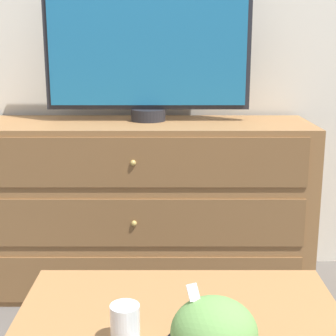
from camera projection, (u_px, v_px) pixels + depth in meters
name	position (u px, v px, depth m)	size (l,w,h in m)	color
ground_plane	(161.00, 261.00, 2.72)	(12.00, 12.00, 0.00)	#56514C
wall_back	(161.00, 4.00, 2.43)	(12.00, 0.05, 2.60)	silver
dresser	(136.00, 206.00, 2.37)	(1.55, 0.47, 0.78)	olive
tv	(146.00, 47.00, 2.25)	(0.91, 0.16, 0.62)	#232328
drink_cup	(124.00, 326.00, 1.15)	(0.07, 0.07, 0.09)	white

